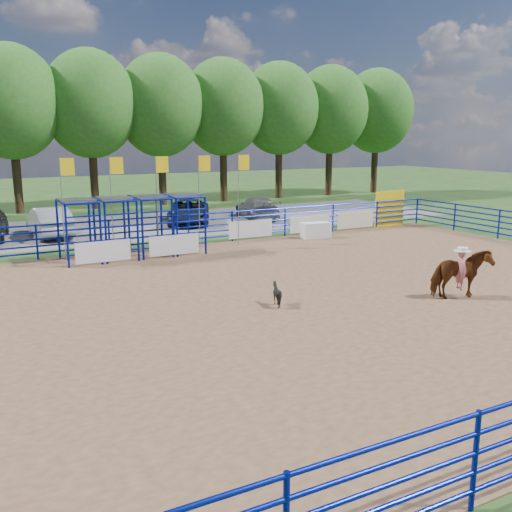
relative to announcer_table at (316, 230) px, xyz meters
name	(u,v)px	position (x,y,z in m)	size (l,w,h in m)	color
ground	(285,301)	(-7.11, -8.82, -0.41)	(120.00, 120.00, 0.00)	#355522
arena_dirt	(285,300)	(-7.11, -8.82, -0.40)	(30.00, 20.00, 0.02)	#855F42
gravel_strip	(132,226)	(-7.11, 8.18, -0.40)	(40.00, 10.00, 0.01)	slate
announcer_table	(316,230)	(0.00, 0.00, 0.00)	(1.45, 0.68, 0.77)	white
horse_and_rider	(461,272)	(-2.12, -11.26, 0.47)	(2.01, 1.26, 2.28)	brown
calf	(277,294)	(-7.63, -9.19, -0.03)	(0.57, 0.65, 0.71)	black
car_b	(49,222)	(-11.76, 6.80, 0.37)	(1.62, 4.64, 1.53)	gray
car_c	(189,212)	(-3.84, 7.58, 0.30)	(2.31, 5.02, 1.39)	black
car_d	(257,208)	(0.67, 7.48, 0.27)	(1.86, 4.58, 1.33)	#565658
perimeter_fence	(285,278)	(-7.11, -8.82, 0.34)	(30.10, 20.10, 1.50)	#06138D
chute_assembly	(141,227)	(-9.01, 0.02, 0.85)	(19.32, 2.41, 4.20)	#06138D
treeline	(89,99)	(-7.11, 17.18, 7.13)	(56.40, 6.40, 11.24)	#3F2B19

